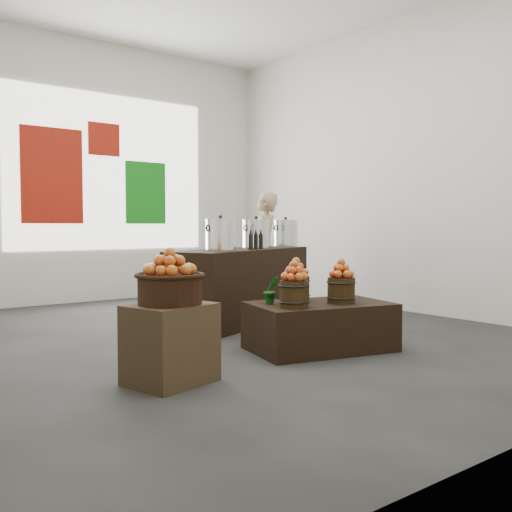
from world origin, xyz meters
TOP-DOWN VIEW (x-y plane):
  - ground at (0.00, 0.00)m, footprint 7.00×7.00m
  - back_wall at (0.00, 3.50)m, footprint 6.00×0.04m
  - back_opening at (0.30, 3.48)m, footprint 3.20×0.02m
  - deco_red_left at (-0.60, 3.47)m, footprint 0.90×0.04m
  - deco_green_right at (0.90, 3.47)m, footprint 0.70×0.04m
  - deco_red_upper at (0.20, 3.47)m, footprint 0.50×0.04m
  - crate at (-1.30, -1.32)m, footprint 0.69×0.61m
  - wicker_basket at (-1.30, -1.32)m, footprint 0.47×0.47m
  - apples_in_basket at (-1.30, -1.32)m, footprint 0.37×0.37m
  - display_table at (0.37, -1.16)m, footprint 1.43×1.07m
  - apple_bucket_front_left at (-0.03, -1.25)m, footprint 0.26×0.26m
  - apples_in_bucket_front_left at (-0.03, -1.25)m, footprint 0.19×0.19m
  - apple_bucket_front_right at (0.51, -1.30)m, footprint 0.26×0.26m
  - apples_in_bucket_front_right at (0.51, -1.30)m, footprint 0.19×0.19m
  - apple_bucket_rear at (0.30, -0.90)m, footprint 0.26×0.26m
  - apples_in_bucket_rear at (0.30, -0.90)m, footprint 0.19×0.19m
  - herb_garnish_right at (0.82, -1.07)m, footprint 0.22×0.19m
  - herb_garnish_left at (-0.05, -0.95)m, footprint 0.17×0.15m
  - counter at (0.68, 0.51)m, footprint 2.27×1.45m
  - stock_pot_left at (0.26, 0.35)m, footprint 0.34×0.34m
  - stock_pot_center at (1.00, 0.64)m, footprint 0.34×0.34m
  - stock_pot_right at (1.73, 0.93)m, footprint 0.34×0.34m
  - oil_cruets at (0.76, 0.31)m, footprint 0.24×0.14m
  - shopper at (1.76, 1.46)m, footprint 0.72×0.67m

SIDE VIEW (x-z plane):
  - ground at x=0.00m, z-range 0.00..0.00m
  - display_table at x=0.37m, z-range 0.00..0.44m
  - crate at x=-1.30m, z-range 0.00..0.59m
  - counter at x=0.68m, z-range 0.00..0.89m
  - herb_garnish_right at x=0.82m, z-range 0.44..0.68m
  - apple_bucket_front_left at x=-0.03m, z-range 0.44..0.68m
  - apple_bucket_front_right at x=0.51m, z-range 0.44..0.68m
  - apple_bucket_rear at x=0.30m, z-range 0.44..0.68m
  - herb_garnish_left at x=-0.05m, z-range 0.44..0.70m
  - wicker_basket at x=-1.30m, z-range 0.59..0.80m
  - apples_in_bucket_front_left at x=-0.03m, z-range 0.68..0.85m
  - apples_in_bucket_front_right at x=0.51m, z-range 0.68..0.85m
  - apples_in_bucket_rear at x=0.30m, z-range 0.68..0.85m
  - shopper at x=1.76m, z-range 0.00..1.65m
  - apples_in_basket at x=-1.30m, z-range 0.80..1.00m
  - oil_cruets at x=0.76m, z-range 0.89..1.13m
  - stock_pot_left at x=0.26m, z-range 0.89..1.22m
  - stock_pot_center at x=1.00m, z-range 0.89..1.22m
  - stock_pot_right at x=1.73m, z-range 0.89..1.22m
  - deco_green_right at x=0.90m, z-range 1.20..2.20m
  - deco_red_left at x=-0.60m, z-range 1.20..2.60m
  - back_wall at x=0.00m, z-range 0.00..4.00m
  - back_opening at x=0.30m, z-range 0.80..3.20m
  - deco_red_upper at x=0.20m, z-range 2.25..2.75m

